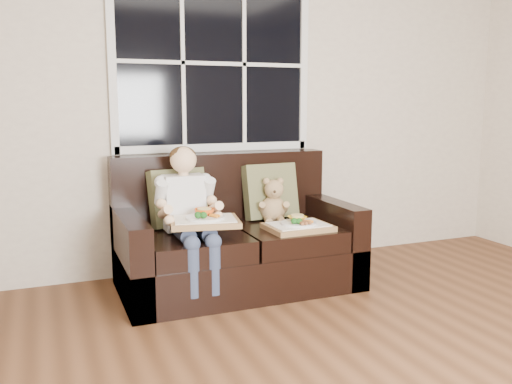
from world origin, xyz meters
name	(u,v)px	position (x,y,z in m)	size (l,w,h in m)	color
window_back	(214,64)	(-0.54, 2.48, 1.65)	(1.62, 0.04, 1.37)	black
loveseat	(235,244)	(-0.54, 2.02, 0.31)	(1.70, 0.92, 0.96)	black
pillow_left	(178,198)	(-0.92, 2.17, 0.66)	(0.45, 0.26, 0.43)	brown
pillow_right	(270,191)	(-0.19, 2.17, 0.66)	(0.44, 0.22, 0.44)	brown
child	(188,205)	(-0.92, 1.89, 0.66)	(0.41, 0.60, 0.92)	silver
teddy_bear	(274,203)	(-0.21, 2.04, 0.59)	(0.24, 0.29, 0.35)	#A88259
tray_left	(205,220)	(-0.86, 1.72, 0.58)	(0.51, 0.42, 0.10)	#986D45
tray_right	(298,226)	(-0.16, 1.72, 0.48)	(0.46, 0.36, 0.10)	#986D45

